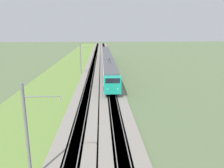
% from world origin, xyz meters
% --- Properties ---
extents(ballast_main, '(240.00, 4.40, 0.30)m').
position_xyz_m(ballast_main, '(50.00, 0.00, 0.15)').
color(ballast_main, gray).
rests_on(ballast_main, ground).
extents(ballast_adjacent, '(240.00, 4.40, 0.30)m').
position_xyz_m(ballast_adjacent, '(50.00, -4.25, 0.15)').
color(ballast_adjacent, gray).
rests_on(ballast_adjacent, ground).
extents(track_main, '(240.00, 1.57, 0.45)m').
position_xyz_m(track_main, '(50.00, 0.00, 0.16)').
color(track_main, '#4C4238').
rests_on(track_main, ground).
extents(track_adjacent, '(240.00, 1.57, 0.45)m').
position_xyz_m(track_adjacent, '(50.00, -4.25, 0.16)').
color(track_adjacent, '#4C4238').
rests_on(track_adjacent, ground).
extents(grass_verge, '(240.00, 10.51, 0.12)m').
position_xyz_m(grass_verge, '(50.00, 7.05, 0.06)').
color(grass_verge, olive).
rests_on(grass_verge, ground).
extents(passenger_train, '(60.12, 2.84, 4.95)m').
position_xyz_m(passenger_train, '(56.89, -4.25, 2.31)').
color(passenger_train, '#19A88E').
rests_on(passenger_train, ground).
extents(catenary_mast_near, '(0.22, 2.56, 7.39)m').
position_xyz_m(catenary_mast_near, '(8.11, 2.52, 3.83)').
color(catenary_mast_near, slate).
rests_on(catenary_mast_near, ground).
extents(catenary_mast_mid, '(0.22, 2.56, 7.48)m').
position_xyz_m(catenary_mast_mid, '(48.60, 2.52, 3.87)').
color(catenary_mast_mid, slate).
rests_on(catenary_mast_mid, ground).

